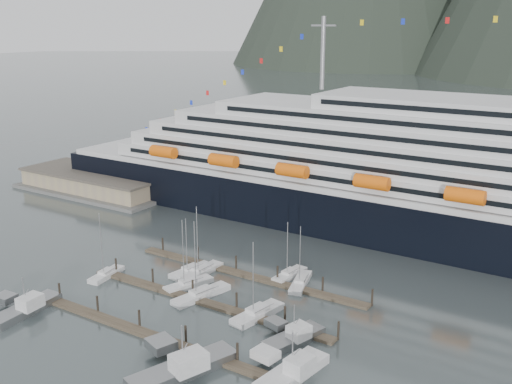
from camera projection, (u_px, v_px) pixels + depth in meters
ground at (217, 318)px, 94.22m from camera, size 1600.00×1600.00×0.00m
cruise_ship at (498, 192)px, 119.99m from camera, size 210.00×30.40×50.30m
warehouse at (96, 183)px, 164.94m from camera, size 46.00×20.00×5.80m
dock_near at (150, 335)px, 88.61m from camera, size 48.18×2.28×3.20m
dock_mid at (204, 301)px, 99.16m from camera, size 48.18×2.28×3.20m
dock_far at (247, 275)px, 109.71m from camera, size 48.18×2.28×3.20m
sailboat_a at (106, 275)px, 109.48m from camera, size 3.33×8.18×12.87m
sailboat_b at (189, 285)px, 105.33m from camera, size 5.19×9.53×12.99m
sailboat_c at (191, 271)px, 111.11m from camera, size 3.92×9.24×11.28m
sailboat_d at (201, 295)px, 101.25m from camera, size 5.08×11.45×14.26m
sailboat_e at (202, 272)px, 110.75m from camera, size 3.07×9.88×13.73m
sailboat_f at (289, 275)px, 109.37m from camera, size 3.14×8.42×11.17m
sailboat_g at (300, 283)px, 106.20m from camera, size 4.85×9.69×11.61m
sailboat_h at (257, 314)px, 94.52m from camera, size 4.53×10.33×13.35m
trawler_a at (25, 308)px, 95.78m from camera, size 9.04×12.51×6.75m
trawler_c at (182, 367)px, 79.08m from camera, size 12.26×15.80×7.88m
trawler_d at (291, 371)px, 78.31m from camera, size 9.22×12.40×7.15m
trawler_e at (293, 337)px, 86.97m from camera, size 8.47×10.57×6.50m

